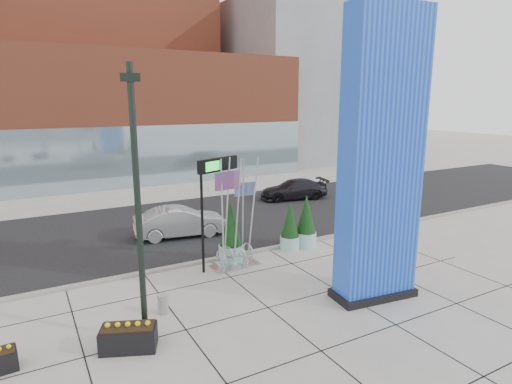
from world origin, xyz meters
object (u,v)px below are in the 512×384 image
lamp_post (140,235)px  car_silver_mid (181,222)px  blue_pylon (381,165)px  public_art_sculpture (235,238)px  concrete_bollard (163,304)px  overhead_street_sign (219,176)px

lamp_post → car_silver_mid: lamp_post is taller
blue_pylon → public_art_sculpture: 6.99m
public_art_sculpture → concrete_bollard: (-4.02, -2.61, -0.91)m
car_silver_mid → public_art_sculpture: bearing=-163.5°
concrete_bollard → car_silver_mid: car_silver_mid is taller
public_art_sculpture → overhead_street_sign: bearing=177.3°
blue_pylon → overhead_street_sign: 6.40m
blue_pylon → concrete_bollard: blue_pylon is taller
blue_pylon → lamp_post: blue_pylon is taller
lamp_post → concrete_bollard: (0.94, 1.31, -2.96)m
concrete_bollard → car_silver_mid: size_ratio=0.14×
concrete_bollard → blue_pylon: bearing=-19.2°
public_art_sculpture → car_silver_mid: public_art_sculpture is taller
blue_pylon → concrete_bollard: size_ratio=14.79×
lamp_post → car_silver_mid: bearing=64.6°
lamp_post → concrete_bollard: size_ratio=11.79×
public_art_sculpture → blue_pylon: bearing=-61.2°
blue_pylon → car_silver_mid: 11.58m
public_art_sculpture → concrete_bollard: 4.87m
blue_pylon → concrete_bollard: (-7.13, 2.48, -4.54)m
public_art_sculpture → lamp_post: bearing=-144.4°
blue_pylon → car_silver_mid: bearing=117.6°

